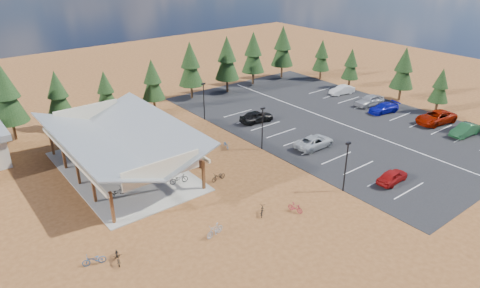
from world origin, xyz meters
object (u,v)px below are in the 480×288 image
(bike_2, at_px, (92,167))
(bike_11, at_px, (295,208))
(bike_7, at_px, (106,140))
(car_9, at_px, (342,90))
(bike_4, at_px, (179,179))
(bike_16, at_px, (218,177))
(bike_8, at_px, (118,256))
(bike_5, at_px, (142,163))
(car_4, at_px, (257,117))
(car_8, at_px, (369,100))
(trash_bin_0, at_px, (201,163))
(car_6, at_px, (436,117))
(bike_pavilion, at_px, (119,138))
(lamp_post_0, at_px, (346,163))
(bike_12, at_px, (262,211))
(bike_14, at_px, (226,145))
(car_0, at_px, (392,176))
(car_7, at_px, (384,108))
(bike_10, at_px, (94,260))
(lamp_post_2, at_px, (204,99))
(bike_0, at_px, (117,192))
(lamp_post_1, at_px, (262,125))
(car_5, at_px, (465,130))
(bike_6, at_px, (139,154))
(bike_3, at_px, (98,153))
(bike_1, at_px, (126,176))
(bike_13, at_px, (215,230))
(trash_bin_1, at_px, (177,156))
(bike_15, at_px, (199,142))
(car_2, at_px, (314,142))

(bike_2, bearing_deg, bike_11, -132.79)
(bike_7, bearing_deg, car_9, -79.45)
(bike_4, height_order, bike_16, bike_4)
(bike_8, bearing_deg, bike_5, 72.06)
(car_4, distance_m, car_8, 18.21)
(bike_11, distance_m, car_9, 35.39)
(trash_bin_0, xyz_separation_m, bike_4, (-3.75, -1.62, 0.14))
(car_6, bearing_deg, bike_pavilion, -100.24)
(lamp_post_0, bearing_deg, bike_12, 168.46)
(bike_16, bearing_deg, bike_14, 131.91)
(car_0, xyz_separation_m, car_7, (16.39, 12.40, 0.01))
(bike_10, bearing_deg, bike_pavilion, 163.33)
(bike_pavilion, xyz_separation_m, bike_7, (1.19, 7.37, -3.26))
(lamp_post_2, distance_m, bike_0, 21.27)
(lamp_post_1, xyz_separation_m, bike_8, (-21.37, -8.25, -2.50))
(bike_pavilion, relative_size, bike_11, 13.21)
(trash_bin_0, relative_size, bike_12, 0.59)
(bike_10, distance_m, bike_16, 15.29)
(lamp_post_1, relative_size, bike_0, 2.96)
(lamp_post_2, height_order, car_5, lamp_post_2)
(bike_6, bearing_deg, bike_5, 175.80)
(bike_3, relative_size, car_8, 0.36)
(bike_8, xyz_separation_m, bike_16, (13.07, 5.35, -0.03))
(bike_1, distance_m, car_0, 26.61)
(bike_16, xyz_separation_m, car_5, (30.71, -9.82, 0.35))
(trash_bin_0, bearing_deg, bike_7, 115.94)
(bike_pavilion, xyz_separation_m, car_6, (38.43, -13.26, -2.96))
(bike_5, bearing_deg, bike_13, 169.95)
(trash_bin_1, relative_size, bike_10, 0.52)
(bike_13, height_order, car_9, car_9)
(bike_15, height_order, car_6, car_6)
(bike_10, bearing_deg, bike_15, 141.67)
(bike_3, bearing_deg, car_6, -123.42)
(bike_7, bearing_deg, car_4, -88.72)
(bike_3, height_order, car_2, car_2)
(car_2, bearing_deg, bike_0, 79.68)
(bike_0, height_order, bike_10, bike_0)
(bike_0, relative_size, car_4, 0.37)
(car_2, bearing_deg, bike_10, 97.51)
(trash_bin_0, bearing_deg, bike_14, 24.98)
(bike_5, bearing_deg, lamp_post_2, -66.65)
(bike_0, height_order, bike_15, bike_0)
(lamp_post_1, relative_size, car_0, 1.31)
(bike_10, bearing_deg, bike_3, 173.21)
(bike_3, bearing_deg, bike_16, -157.46)
(bike_2, xyz_separation_m, car_5, (40.03, -19.44, 0.20))
(lamp_post_2, bearing_deg, car_2, -71.86)
(bike_16, distance_m, car_2, 13.39)
(lamp_post_1, bearing_deg, car_2, -34.59)
(lamp_post_2, height_order, bike_14, lamp_post_2)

